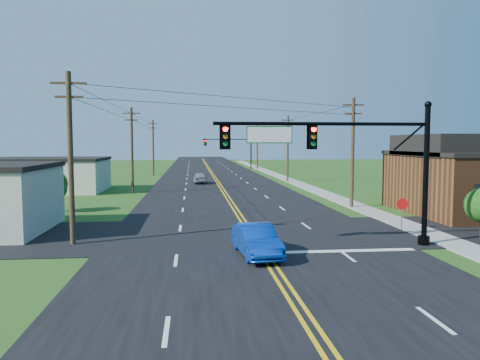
{
  "coord_description": "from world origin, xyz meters",
  "views": [
    {
      "loc": [
        -3.24,
        -14.99,
        5.37
      ],
      "look_at": [
        -0.67,
        10.0,
        3.35
      ],
      "focal_mm": 35.0,
      "sensor_mm": 36.0,
      "label": 1
    }
  ],
  "objects": [
    {
      "name": "road_cross",
      "position": [
        0.0,
        12.0,
        0.02
      ],
      "size": [
        70.0,
        10.0,
        0.04
      ],
      "primitive_type": "cube",
      "color": "black",
      "rests_on": "ground"
    },
    {
      "name": "tree_right_back",
      "position": [
        16.0,
        26.0,
        2.6
      ],
      "size": [
        3.0,
        3.0,
        4.1
      ],
      "color": "#341F17",
      "rests_on": "ground"
    },
    {
      "name": "tree_left",
      "position": [
        -14.0,
        22.0,
        2.16
      ],
      "size": [
        2.4,
        2.4,
        3.37
      ],
      "color": "#341F17",
      "rests_on": "ground"
    },
    {
      "name": "sidewalk",
      "position": [
        10.5,
        40.0,
        0.04
      ],
      "size": [
        2.0,
        160.0,
        0.08
      ],
      "primitive_type": "cube",
      "color": "gray",
      "rests_on": "ground"
    },
    {
      "name": "utility_pole_left_a",
      "position": [
        -9.5,
        10.0,
        4.72
      ],
      "size": [
        1.8,
        0.28,
        9.0
      ],
      "color": "#341F17",
      "rests_on": "ground"
    },
    {
      "name": "utility_pole_right_a",
      "position": [
        9.8,
        22.0,
        4.72
      ],
      "size": [
        1.8,
        0.28,
        9.0
      ],
      "color": "#341F17",
      "rests_on": "ground"
    },
    {
      "name": "cream_bldg_far",
      "position": [
        -19.0,
        38.0,
        1.86
      ],
      "size": [
        12.2,
        9.2,
        3.7
      ],
      "color": "beige",
      "rests_on": "ground"
    },
    {
      "name": "utility_pole_left_b",
      "position": [
        -9.5,
        35.0,
        4.72
      ],
      "size": [
        1.8,
        0.28,
        9.0
      ],
      "color": "#341F17",
      "rests_on": "ground"
    },
    {
      "name": "signal_mast_far",
      "position": [
        4.44,
        80.0,
        4.55
      ],
      "size": [
        10.98,
        0.6,
        7.48
      ],
      "color": "black",
      "rests_on": "ground"
    },
    {
      "name": "utility_pole_left_c",
      "position": [
        -9.5,
        62.0,
        4.72
      ],
      "size": [
        1.8,
        0.28,
        9.0
      ],
      "color": "#341F17",
      "rests_on": "ground"
    },
    {
      "name": "utility_pole_right_c",
      "position": [
        9.8,
        78.0,
        4.72
      ],
      "size": [
        1.8,
        0.28,
        9.0
      ],
      "color": "#341F17",
      "rests_on": "ground"
    },
    {
      "name": "distant_car",
      "position": [
        -2.21,
        46.1,
        0.73
      ],
      "size": [
        1.73,
        4.27,
        1.45
      ],
      "primitive_type": "imported",
      "rotation": [
        0.0,
        0.0,
        3.14
      ],
      "color": "#A6A6AA",
      "rests_on": "ground"
    },
    {
      "name": "road_main",
      "position": [
        0.0,
        50.0,
        0.02
      ],
      "size": [
        16.0,
        220.0,
        0.04
      ],
      "primitive_type": "cube",
      "color": "black",
      "rests_on": "ground"
    },
    {
      "name": "blue_car",
      "position": [
        -0.25,
        6.51,
        0.74
      ],
      "size": [
        2.05,
        4.63,
        1.48
      ],
      "primitive_type": "imported",
      "rotation": [
        0.0,
        0.0,
        0.11
      ],
      "color": "#0735AD",
      "rests_on": "ground"
    },
    {
      "name": "utility_pole_right_b",
      "position": [
        9.8,
        48.0,
        4.72
      ],
      "size": [
        1.8,
        0.28,
        9.0
      ],
      "color": "#341F17",
      "rests_on": "ground"
    },
    {
      "name": "ground",
      "position": [
        0.0,
        0.0,
        0.0
      ],
      "size": [
        260.0,
        260.0,
        0.0
      ],
      "primitive_type": "plane",
      "color": "#294C15",
      "rests_on": "ground"
    },
    {
      "name": "signal_mast_main",
      "position": [
        4.34,
        8.0,
        4.75
      ],
      "size": [
        11.3,
        0.6,
        7.48
      ],
      "color": "black",
      "rests_on": "ground"
    },
    {
      "name": "stop_sign",
      "position": [
        9.44,
        11.98,
        1.45
      ],
      "size": [
        0.7,
        0.2,
        2.01
      ],
      "rotation": [
        0.0,
        0.0,
        -0.23
      ],
      "color": "slate",
      "rests_on": "ground"
    }
  ]
}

